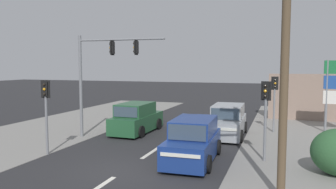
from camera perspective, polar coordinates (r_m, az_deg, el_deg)
The scene contains 13 objects.
ground_plane at distance 13.70m, azimuth -7.73°, elevation -13.03°, with size 140.00×140.00×0.00m, color #28282B.
lane_dash_near at distance 12.05m, azimuth -12.19°, elevation -15.64°, with size 0.20×2.40×0.01m, color silver.
lane_dash_mid at distance 16.32m, azimuth -2.91°, elevation -10.01°, with size 0.20×2.40×0.01m, color silver.
lane_dash_far at distance 20.91m, azimuth 2.26°, elevation -6.65°, with size 0.20×2.40×0.01m, color silver.
kerb_left_verge at distance 21.66m, azimuth -23.33°, elevation -6.63°, with size 8.00×40.00×0.02m, color gray.
utility_pole_foreground_right at distance 10.67m, azimuth 18.99°, elevation 8.44°, with size 3.77×0.65×9.12m.
traffic_signal_mast at distance 19.31m, azimuth -11.73°, elevation 4.66°, with size 5.29×0.51×6.00m.
pedestal_signal_right_kerb at distance 14.97m, azimuth 16.64°, elevation -2.16°, with size 0.44×0.31×3.56m.
pedestal_signal_left_kerb at distance 16.47m, azimuth -20.50°, elevation -1.63°, with size 0.44×0.31×3.56m.
pedestal_signal_far_median at distance 21.71m, azimuth 18.06°, elevation -0.03°, with size 0.44×0.31×3.56m.
suv_kerbside_parked at distance 20.91m, azimuth -5.51°, elevation -4.22°, with size 2.11×4.56×1.90m.
suv_receding_far at distance 14.74m, azimuth 4.41°, elevation -8.13°, with size 2.21×4.61×1.90m.
suv_crossing_left at distance 20.05m, azimuth 10.35°, elevation -4.68°, with size 2.15×4.58×1.90m.
Camera 1 is at (5.92, -11.61, 4.23)m, focal length 35.00 mm.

